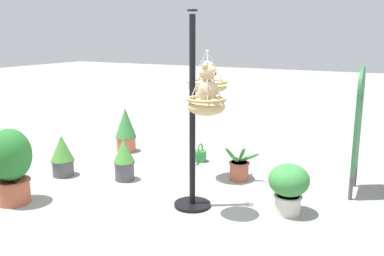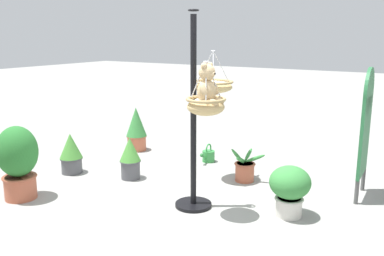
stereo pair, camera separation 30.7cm
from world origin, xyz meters
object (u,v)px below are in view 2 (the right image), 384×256
teddy_bear (208,87)px  potted_plant_broad_leaf (245,169)px  watering_can (208,156)px  potted_plant_trailing_ivy (290,188)px  display_sign_board (366,122)px  display_pole_central (193,150)px  potted_plant_conical_shrub (130,158)px  hanging_basket_with_teddy (206,105)px  hanging_basket_left_high (213,86)px  potted_plant_small_succulent (18,160)px  potted_plant_fern_front (71,153)px  potted_plant_tall_leafy (136,129)px

teddy_bear → potted_plant_broad_leaf: teddy_bear is taller
teddy_bear → watering_can: bearing=-150.8°
potted_plant_trailing_ivy → display_sign_board: size_ratio=0.36×
potted_plant_broad_leaf → watering_can: potted_plant_broad_leaf is taller
display_pole_central → teddy_bear: bearing=61.2°
potted_plant_conical_shrub → potted_plant_broad_leaf: (-0.77, 1.43, -0.14)m
display_pole_central → hanging_basket_with_teddy: (0.15, 0.25, 0.58)m
hanging_basket_left_high → potted_plant_trailing_ivy: hanging_basket_left_high is taller
hanging_basket_with_teddy → display_sign_board: hanging_basket_with_teddy is taller
hanging_basket_with_teddy → potted_plant_small_succulent: (0.79, -2.23, -0.77)m
potted_plant_broad_leaf → display_sign_board: size_ratio=0.36×
potted_plant_small_succulent → display_sign_board: (-2.31, 3.63, 0.47)m
display_pole_central → potted_plant_fern_front: bearing=-92.6°
potted_plant_fern_front → watering_can: bearing=136.9°
display_pole_central → potted_plant_conical_shrub: 1.39m
potted_plant_tall_leafy → potted_plant_trailing_ivy: size_ratio=1.31×
teddy_bear → watering_can: size_ratio=1.31×
display_pole_central → potted_plant_broad_leaf: 1.26m
hanging_basket_with_teddy → potted_plant_small_succulent: hanging_basket_with_teddy is taller
display_sign_board → potted_plant_broad_leaf: bearing=-81.1°
potted_plant_trailing_ivy → potted_plant_broad_leaf: size_ratio=1.00×
potted_plant_small_succulent → potted_plant_broad_leaf: size_ratio=1.58×
potted_plant_tall_leafy → potted_plant_broad_leaf: size_ratio=1.31×
teddy_bear → potted_plant_conical_shrub: bearing=-108.5°
potted_plant_tall_leafy → hanging_basket_left_high: bearing=71.1°
hanging_basket_with_teddy → potted_plant_conical_shrub: bearing=-108.7°
potted_plant_conical_shrub → watering_can: 1.41m
teddy_bear → hanging_basket_left_high: 1.23m
potted_plant_conical_shrub → teddy_bear: bearing=71.5°
potted_plant_tall_leafy → potted_plant_broad_leaf: 2.37m
potted_plant_tall_leafy → watering_can: 1.46m
potted_plant_trailing_ivy → hanging_basket_left_high: bearing=-114.5°
potted_plant_fern_front → watering_can: size_ratio=1.73×
teddy_bear → potted_plant_conical_shrub: size_ratio=0.76×
hanging_basket_left_high → watering_can: bearing=-146.8°
teddy_bear → display_sign_board: 2.11m
hanging_basket_left_high → potted_plant_tall_leafy: size_ratio=0.74×
potted_plant_tall_leafy → watering_can: (-0.06, 1.43, -0.29)m
potted_plant_small_succulent → watering_can: size_ratio=2.67×
potted_plant_broad_leaf → display_sign_board: (-0.23, 1.49, 0.80)m
display_pole_central → watering_can: size_ratio=6.56×
hanging_basket_left_high → display_pole_central: bearing=16.1°
potted_plant_conical_shrub → potted_plant_trailing_ivy: 2.36m
potted_plant_broad_leaf → potted_plant_trailing_ivy: bearing=48.9°
potted_plant_fern_front → potted_plant_small_succulent: size_ratio=0.65×
potted_plant_trailing_ivy → display_pole_central: bearing=-72.5°
potted_plant_small_succulent → display_sign_board: bearing=122.5°
watering_can → hanging_basket_left_high: bearing=33.2°
potted_plant_trailing_ivy → potted_plant_broad_leaf: potted_plant_trailing_ivy is taller
potted_plant_trailing_ivy → watering_can: (-1.32, -1.81, -0.24)m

